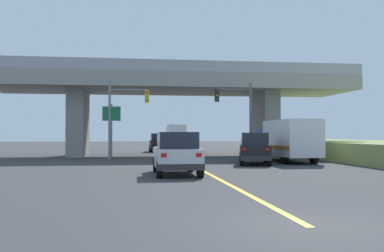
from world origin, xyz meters
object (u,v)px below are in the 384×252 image
suv_lead (177,153)px  box_truck (287,140)px  traffic_signal_farside (122,110)px  suv_crossing (254,148)px  traffic_signal_nearside (239,110)px  highway_sign (111,119)px  semi_truck_distant (176,136)px  sedan_oncoming (158,143)px

suv_lead → box_truck: bearing=44.6°
suv_lead → traffic_signal_farside: (-2.88, 12.67, 2.79)m
suv_crossing → traffic_signal_nearside: traffic_signal_nearside is taller
suv_crossing → box_truck: box_truck is taller
traffic_signal_nearside → suv_crossing: bearing=-94.4°
highway_sign → traffic_signal_nearside: bearing=-16.8°
suv_crossing → semi_truck_distant: (-1.86, 33.05, 0.67)m
box_truck → traffic_signal_nearside: bearing=124.4°
traffic_signal_farside → semi_truck_distant: 27.69m
suv_lead → sedan_oncoming: 26.87m
sedan_oncoming → traffic_signal_nearside: traffic_signal_nearside is taller
suv_lead → highway_sign: highway_sign is taller
suv_lead → box_truck: (8.63, 8.50, 0.54)m
suv_lead → suv_crossing: same height
traffic_signal_nearside → highway_sign: bearing=163.2°
box_truck → sedan_oncoming: size_ratio=1.66×
sedan_oncoming → box_truck: bearing=-66.6°
sedan_oncoming → traffic_signal_nearside: bearing=-69.7°
sedan_oncoming → suv_crossing: bearing=-76.3°
suv_crossing → sedan_oncoming: same height
box_truck → semi_truck_distant: 31.33m
box_truck → traffic_signal_nearside: 5.03m
suv_lead → traffic_signal_nearside: (6.09, 12.21, 2.80)m
suv_lead → box_truck: 12.13m
suv_crossing → suv_lead: bearing=-117.8°
suv_lead → traffic_signal_farside: 13.29m
highway_sign → semi_truck_distant: (7.61, 24.25, -1.50)m
sedan_oncoming → suv_lead: bearing=-91.4°
sedan_oncoming → traffic_signal_farside: (-3.54, -14.20, 2.79)m
traffic_signal_nearside → traffic_signal_farside: size_ratio=0.99×
semi_truck_distant → traffic_signal_farside: bearing=-104.0°
suv_lead → box_truck: box_truck is taller
suv_crossing → semi_truck_distant: size_ratio=0.70×
sedan_oncoming → highway_sign: bearing=-111.1°
box_truck → traffic_signal_farside: (-11.51, 4.17, 2.26)m
traffic_signal_nearside → suv_lead: bearing=-116.5°
sedan_oncoming → semi_truck_distant: 12.99m
suv_crossing → traffic_signal_farside: size_ratio=0.81×
suv_lead → sedan_oncoming: size_ratio=0.96×
box_truck → traffic_signal_farside: traffic_signal_farside is taller
box_truck → semi_truck_distant: (-4.85, 30.96, 0.13)m
sedan_oncoming → traffic_signal_farside: traffic_signal_farside is taller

